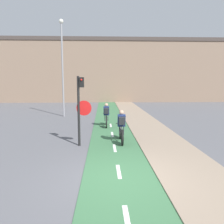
{
  "coord_description": "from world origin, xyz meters",
  "views": [
    {
      "loc": [
        -0.48,
        -6.15,
        2.87
      ],
      "look_at": [
        0.0,
        5.9,
        1.2
      ],
      "focal_mm": 35.0,
      "sensor_mm": 36.0,
      "label": 1
    }
  ],
  "objects_px": {
    "traffic_light_pole": "(80,103)",
    "cyclist_near": "(121,127)",
    "street_lamp_far": "(62,59)",
    "cyclist_far": "(106,116)"
  },
  "relations": [
    {
      "from": "street_lamp_far",
      "to": "cyclist_far",
      "type": "xyz_separation_m",
      "value": [
        3.51,
        -4.39,
        -3.98
      ]
    },
    {
      "from": "traffic_light_pole",
      "to": "cyclist_far",
      "type": "height_order",
      "value": "traffic_light_pole"
    },
    {
      "from": "traffic_light_pole",
      "to": "street_lamp_far",
      "type": "distance_m",
      "value": 9.34
    },
    {
      "from": "traffic_light_pole",
      "to": "cyclist_far",
      "type": "xyz_separation_m",
      "value": [
        1.2,
        4.23,
        -1.21
      ]
    },
    {
      "from": "traffic_light_pole",
      "to": "cyclist_near",
      "type": "bearing_deg",
      "value": 14.16
    },
    {
      "from": "traffic_light_pole",
      "to": "street_lamp_far",
      "type": "height_order",
      "value": "street_lamp_far"
    },
    {
      "from": "street_lamp_far",
      "to": "cyclist_far",
      "type": "relative_size",
      "value": 4.39
    },
    {
      "from": "traffic_light_pole",
      "to": "cyclist_near",
      "type": "relative_size",
      "value": 1.68
    },
    {
      "from": "traffic_light_pole",
      "to": "street_lamp_far",
      "type": "relative_size",
      "value": 0.4
    },
    {
      "from": "cyclist_far",
      "to": "cyclist_near",
      "type": "bearing_deg",
      "value": -80.01
    }
  ]
}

